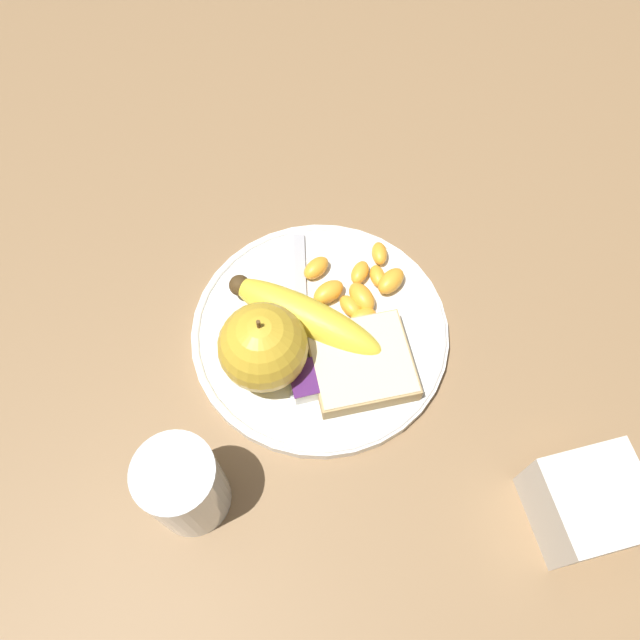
# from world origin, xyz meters

# --- Properties ---
(ground_plane) EXTENTS (3.00, 3.00, 0.00)m
(ground_plane) POSITION_xyz_m (0.00, 0.00, 0.00)
(ground_plane) COLOR olive
(plate) EXTENTS (0.26, 0.26, 0.01)m
(plate) POSITION_xyz_m (0.00, 0.00, 0.01)
(plate) COLOR white
(plate) RESTS_ON ground_plane
(juice_glass) EXTENTS (0.07, 0.07, 0.10)m
(juice_glass) POSITION_xyz_m (-0.15, -0.13, 0.04)
(juice_glass) COLOR silver
(juice_glass) RESTS_ON ground_plane
(apple) EXTENTS (0.08, 0.08, 0.09)m
(apple) POSITION_xyz_m (-0.06, -0.03, 0.05)
(apple) COLOR gold
(apple) RESTS_ON plate
(banana) EXTENTS (0.15, 0.14, 0.04)m
(banana) POSITION_xyz_m (-0.01, 0.01, 0.03)
(banana) COLOR yellow
(banana) RESTS_ON plate
(bread_slice) EXTENTS (0.10, 0.09, 0.02)m
(bread_slice) POSITION_xyz_m (0.03, -0.05, 0.02)
(bread_slice) COLOR tan
(bread_slice) RESTS_ON plate
(fork) EXTENTS (0.06, 0.18, 0.00)m
(fork) POSITION_xyz_m (-0.02, 0.01, 0.01)
(fork) COLOR #B2B2B7
(fork) RESTS_ON plate
(jam_packet) EXTENTS (0.04, 0.04, 0.02)m
(jam_packet) POSITION_xyz_m (-0.02, -0.05, 0.02)
(jam_packet) COLOR white
(jam_packet) RESTS_ON plate
(orange_segment_0) EXTENTS (0.03, 0.04, 0.02)m
(orange_segment_0) POSITION_xyz_m (0.05, 0.02, 0.02)
(orange_segment_0) COLOR #F9A32D
(orange_segment_0) RESTS_ON plate
(orange_segment_1) EXTENTS (0.04, 0.03, 0.02)m
(orange_segment_1) POSITION_xyz_m (0.02, 0.03, 0.02)
(orange_segment_1) COLOR #F9A32D
(orange_segment_1) RESTS_ON plate
(orange_segment_2) EXTENTS (0.03, 0.02, 0.01)m
(orange_segment_2) POSITION_xyz_m (0.04, 0.00, 0.02)
(orange_segment_2) COLOR #F9A32D
(orange_segment_2) RESTS_ON plate
(orange_segment_3) EXTENTS (0.04, 0.03, 0.02)m
(orange_segment_3) POSITION_xyz_m (0.01, 0.07, 0.02)
(orange_segment_3) COLOR #F9A32D
(orange_segment_3) RESTS_ON plate
(orange_segment_4) EXTENTS (0.03, 0.03, 0.02)m
(orange_segment_4) POSITION_xyz_m (0.05, 0.05, 0.02)
(orange_segment_4) COLOR #F9A32D
(orange_segment_4) RESTS_ON plate
(orange_segment_5) EXTENTS (0.03, 0.03, 0.02)m
(orange_segment_5) POSITION_xyz_m (0.03, 0.01, 0.02)
(orange_segment_5) COLOR #F9A32D
(orange_segment_5) RESTS_ON plate
(orange_segment_6) EXTENTS (0.02, 0.03, 0.01)m
(orange_segment_6) POSITION_xyz_m (0.07, 0.04, 0.02)
(orange_segment_6) COLOR #F9A32D
(orange_segment_6) RESTS_ON plate
(orange_segment_7) EXTENTS (0.02, 0.03, 0.02)m
(orange_segment_7) POSITION_xyz_m (0.08, 0.07, 0.02)
(orange_segment_7) COLOR #F9A32D
(orange_segment_7) RESTS_ON plate
(orange_segment_8) EXTENTS (0.04, 0.04, 0.02)m
(orange_segment_8) POSITION_xyz_m (0.08, 0.03, 0.02)
(orange_segment_8) COLOR #F9A32D
(orange_segment_8) RESTS_ON plate
(condiment_caddy) EXTENTS (0.08, 0.08, 0.07)m
(condiment_caddy) POSITION_xyz_m (0.17, -0.22, 0.03)
(condiment_caddy) COLOR silver
(condiment_caddy) RESTS_ON ground_plane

